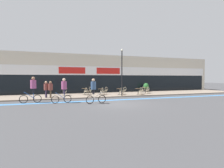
% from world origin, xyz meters
% --- Properties ---
extents(ground_plane, '(120.00, 120.00, 0.00)m').
position_xyz_m(ground_plane, '(0.00, 0.00, 0.00)').
color(ground_plane, '#424244').
extents(sidewalk_slab, '(40.00, 5.50, 0.12)m').
position_xyz_m(sidewalk_slab, '(0.00, 7.25, 0.06)').
color(sidewalk_slab, gray).
rests_on(sidewalk_slab, ground).
extents(storefront_facade, '(40.00, 4.06, 5.33)m').
position_xyz_m(storefront_facade, '(0.00, 11.96, 2.66)').
color(storefront_facade, beige).
rests_on(storefront_facade, ground).
extents(bike_lane_stripe, '(36.00, 0.70, 0.01)m').
position_xyz_m(bike_lane_stripe, '(0.00, 2.42, 0.00)').
color(bike_lane_stripe, '#3D7AB7').
rests_on(bike_lane_stripe, ground).
extents(bistro_table_0, '(0.72, 0.72, 0.78)m').
position_xyz_m(bistro_table_0, '(-3.68, 7.37, 0.68)').
color(bistro_table_0, black).
rests_on(bistro_table_0, sidewalk_slab).
extents(bistro_table_1, '(0.75, 0.75, 0.76)m').
position_xyz_m(bistro_table_1, '(-1.32, 7.38, 0.66)').
color(bistro_table_1, black).
rests_on(bistro_table_1, sidewalk_slab).
extents(bistro_table_2, '(0.67, 0.67, 0.71)m').
position_xyz_m(bistro_table_2, '(0.51, 6.84, 0.62)').
color(bistro_table_2, black).
rests_on(bistro_table_2, sidewalk_slab).
extents(bistro_table_3, '(0.68, 0.68, 0.72)m').
position_xyz_m(bistro_table_3, '(2.65, 6.17, 0.63)').
color(bistro_table_3, black).
rests_on(bistro_table_3, sidewalk_slab).
extents(bistro_table_4, '(0.69, 0.69, 0.72)m').
position_xyz_m(bistro_table_4, '(4.95, 5.72, 0.64)').
color(bistro_table_4, black).
rests_on(bistro_table_4, sidewalk_slab).
extents(bistro_table_5, '(0.72, 0.72, 0.75)m').
position_xyz_m(bistro_table_5, '(6.58, 6.83, 0.66)').
color(bistro_table_5, black).
rests_on(bistro_table_5, sidewalk_slab).
extents(cafe_chair_0_near, '(0.43, 0.59, 0.90)m').
position_xyz_m(cafe_chair_0_near, '(-3.69, 6.75, 0.64)').
color(cafe_chair_0_near, beige).
rests_on(cafe_chair_0_near, sidewalk_slab).
extents(cafe_chair_1_near, '(0.45, 0.60, 0.90)m').
position_xyz_m(cafe_chair_1_near, '(-1.31, 6.76, 0.64)').
color(cafe_chair_1_near, beige).
rests_on(cafe_chair_1_near, sidewalk_slab).
extents(cafe_chair_1_side, '(0.59, 0.43, 0.90)m').
position_xyz_m(cafe_chair_1_side, '(-0.69, 7.39, 0.64)').
color(cafe_chair_1_side, beige).
rests_on(cafe_chair_1_side, sidewalk_slab).
extents(cafe_chair_2_near, '(0.40, 0.58, 0.90)m').
position_xyz_m(cafe_chair_2_near, '(0.51, 6.22, 0.64)').
color(cafe_chair_2_near, beige).
rests_on(cafe_chair_2_near, sidewalk_slab).
extents(cafe_chair_2_side, '(0.59, 0.43, 0.90)m').
position_xyz_m(cafe_chair_2_side, '(1.14, 6.85, 0.64)').
color(cafe_chair_2_side, beige).
rests_on(cafe_chair_2_side, sidewalk_slab).
extents(cafe_chair_3_near, '(0.44, 0.59, 0.90)m').
position_xyz_m(cafe_chair_3_near, '(2.65, 5.54, 0.64)').
color(cafe_chair_3_near, beige).
rests_on(cafe_chair_3_near, sidewalk_slab).
extents(cafe_chair_3_side, '(0.58, 0.42, 0.90)m').
position_xyz_m(cafe_chair_3_side, '(3.28, 6.17, 0.64)').
color(cafe_chair_3_side, beige).
rests_on(cafe_chair_3_side, sidewalk_slab).
extents(cafe_chair_4_near, '(0.42, 0.58, 0.90)m').
position_xyz_m(cafe_chair_4_near, '(4.95, 5.09, 0.64)').
color(cafe_chair_4_near, beige).
rests_on(cafe_chair_4_near, sidewalk_slab).
extents(cafe_chair_4_side, '(0.59, 0.44, 0.90)m').
position_xyz_m(cafe_chair_4_side, '(5.57, 5.71, 0.64)').
color(cafe_chair_4_side, beige).
rests_on(cafe_chair_4_side, sidewalk_slab).
extents(cafe_chair_5_near, '(0.42, 0.59, 0.90)m').
position_xyz_m(cafe_chair_5_near, '(6.57, 6.20, 0.64)').
color(cafe_chair_5_near, beige).
rests_on(cafe_chair_5_near, sidewalk_slab).
extents(planter_pot, '(0.77, 0.77, 1.26)m').
position_xyz_m(planter_pot, '(7.97, 9.06, 0.82)').
color(planter_pot, '#232326').
rests_on(planter_pot, sidewalk_slab).
extents(lamp_post, '(0.26, 0.26, 5.28)m').
position_xyz_m(lamp_post, '(2.48, 4.95, 3.16)').
color(lamp_post, black).
rests_on(lamp_post, sidewalk_slab).
extents(cyclist_0, '(1.67, 0.51, 2.11)m').
position_xyz_m(cyclist_0, '(-4.09, 2.01, 1.25)').
color(cyclist_0, black).
rests_on(cyclist_0, ground).
extents(cyclist_1, '(1.75, 0.54, 2.09)m').
position_xyz_m(cyclist_1, '(-1.72, 0.73, 1.20)').
color(cyclist_1, black).
rests_on(cyclist_1, ground).
extents(cyclist_2, '(1.76, 0.57, 2.23)m').
position_xyz_m(cyclist_2, '(-6.58, 2.93, 1.33)').
color(cyclist_2, black).
rests_on(cyclist_2, ground).
extents(pedestrian_near_end, '(0.49, 0.49, 1.68)m').
position_xyz_m(pedestrian_near_end, '(-5.16, 5.42, 1.12)').
color(pedestrian_near_end, '#4C3D2D').
rests_on(pedestrian_near_end, sidewalk_slab).
extents(pedestrian_far_end, '(0.53, 0.53, 1.69)m').
position_xyz_m(pedestrian_far_end, '(-5.60, 5.67, 1.12)').
color(pedestrian_far_end, '#382D47').
rests_on(pedestrian_far_end, sidewalk_slab).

